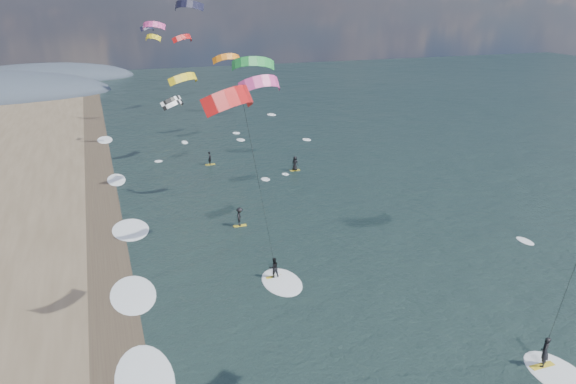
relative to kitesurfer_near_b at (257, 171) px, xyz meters
name	(u,v)px	position (x,y,z in m)	size (l,w,h in m)	color
wet_sand_strip	(117,341)	(-8.50, -0.05, -9.20)	(3.00, 240.00, 0.00)	#382D23
kitesurfer_near_b	(257,171)	(0.00, 0.00, 0.00)	(6.82, 8.85, 14.82)	gold
far_kitesurfers	(255,186)	(5.63, 20.82, -8.38)	(10.79, 19.31, 1.66)	gold
bg_kite_field	(189,44)	(3.85, 43.38, 3.22)	(13.05, 76.83, 9.73)	black
shoreline_surf	(132,297)	(-7.30, 4.70, -9.20)	(2.40, 79.40, 0.11)	white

